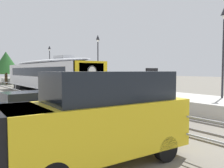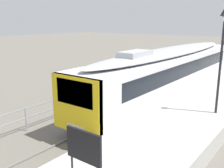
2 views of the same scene
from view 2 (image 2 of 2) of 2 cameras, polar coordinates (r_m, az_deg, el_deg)
ground_plane at (r=21.20m, az=5.07°, el=-1.57°), size 160.00×160.00×0.00m
track_rails at (r=19.83m, az=12.43°, el=-2.81°), size 3.20×60.00×0.14m
commuter_train at (r=19.20m, az=12.54°, el=3.13°), size 2.82×19.39×3.74m
station_platform at (r=18.67m, az=21.57°, el=-3.17°), size 3.90×60.00×0.90m
platform_lamp_mid_platform at (r=13.94m, az=22.93°, el=8.80°), size 0.34×0.34×5.35m
platform_notice_board at (r=7.32m, az=-6.14°, el=-13.72°), size 1.20×0.08×1.80m
carpark_fence at (r=14.12m, az=-18.29°, el=-6.24°), size 0.06×36.06×1.25m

